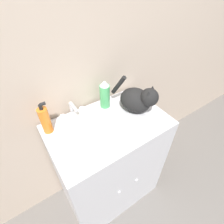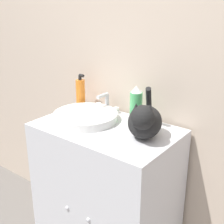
{
  "view_description": "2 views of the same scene",
  "coord_description": "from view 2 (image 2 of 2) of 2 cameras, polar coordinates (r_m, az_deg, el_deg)",
  "views": [
    {
      "loc": [
        -0.4,
        -0.4,
        1.7
      ],
      "look_at": [
        0.02,
        0.22,
        1.02
      ],
      "focal_mm": 28.0,
      "sensor_mm": 36.0,
      "label": 1
    },
    {
      "loc": [
        0.95,
        -0.94,
        1.57
      ],
      "look_at": [
        0.05,
        0.23,
        1.01
      ],
      "focal_mm": 50.0,
      "sensor_mm": 36.0,
      "label": 2
    }
  ],
  "objects": [
    {
      "name": "cat",
      "position": [
        1.5,
        5.95,
        -1.55
      ],
      "size": [
        0.24,
        0.33,
        0.23
      ],
      "rotation": [
        0.0,
        0.0,
        -1.15
      ],
      "color": "black",
      "rests_on": "vanity_cabinet"
    },
    {
      "name": "faucet",
      "position": [
        1.86,
        -1.09,
        1.63
      ],
      "size": [
        0.17,
        0.1,
        0.12
      ],
      "color": "silver",
      "rests_on": "vanity_cabinet"
    },
    {
      "name": "soap_bottle",
      "position": [
        1.93,
        -5.77,
        3.52
      ],
      "size": [
        0.06,
        0.06,
        0.21
      ],
      "color": "orange",
      "rests_on": "vanity_cabinet"
    },
    {
      "name": "spray_bottle",
      "position": [
        1.7,
        4.41,
        1.41
      ],
      "size": [
        0.07,
        0.07,
        0.2
      ],
      "color": "#4CB266",
      "rests_on": "vanity_cabinet"
    },
    {
      "name": "wall_back",
      "position": [
        1.77,
        4.64,
        10.33
      ],
      "size": [
        6.0,
        0.05,
        2.5
      ],
      "color": "#C6B29E",
      "rests_on": "ground_plane"
    },
    {
      "name": "sink_basin",
      "position": [
        1.74,
        -4.9,
        -0.84
      ],
      "size": [
        0.36,
        0.36,
        0.04
      ],
      "color": "white",
      "rests_on": "vanity_cabinet"
    },
    {
      "name": "vanity_cabinet",
      "position": [
        1.88,
        -1.02,
        -15.56
      ],
      "size": [
        0.76,
        0.49,
        0.91
      ],
      "color": "silver",
      "rests_on": "ground_plane"
    }
  ]
}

